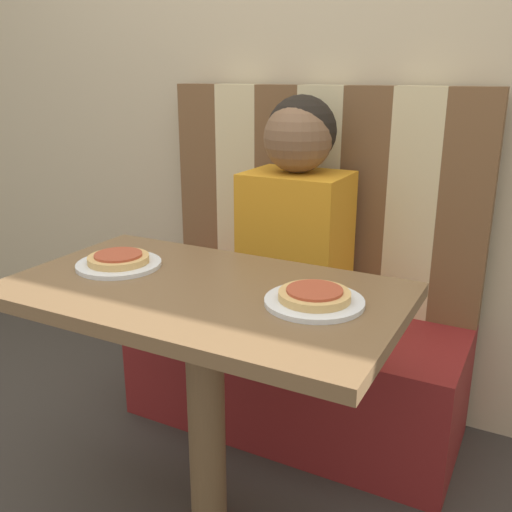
% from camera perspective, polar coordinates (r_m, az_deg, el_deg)
% --- Properties ---
extents(wall_back, '(7.00, 0.05, 2.60)m').
position_cam_1_polar(wall_back, '(2.10, 7.80, 19.65)').
color(wall_back, '#C6B28E').
rests_on(wall_back, ground_plane).
extents(booth_seat, '(1.16, 0.47, 0.42)m').
position_cam_1_polar(booth_seat, '(2.09, 3.71, -11.34)').
color(booth_seat, maroon).
rests_on(booth_seat, ground_plane).
extents(booth_backrest, '(1.16, 0.06, 0.77)m').
position_cam_1_polar(booth_backrest, '(2.06, 6.39, 5.88)').
color(booth_backrest, brown).
rests_on(booth_backrest, booth_seat).
extents(dining_table, '(0.98, 0.57, 0.72)m').
position_cam_1_polar(dining_table, '(1.46, -5.25, -7.18)').
color(dining_table, brown).
rests_on(dining_table, ground_plane).
extents(person, '(0.33, 0.27, 0.74)m').
position_cam_1_polar(person, '(1.88, 4.12, 4.64)').
color(person, orange).
rests_on(person, booth_seat).
extents(plate_left, '(0.23, 0.23, 0.01)m').
position_cam_1_polar(plate_left, '(1.60, -13.54, -0.82)').
color(plate_left, white).
rests_on(plate_left, dining_table).
extents(plate_right, '(0.23, 0.23, 0.01)m').
position_cam_1_polar(plate_right, '(1.31, 5.85, -4.56)').
color(plate_right, white).
rests_on(plate_right, dining_table).
extents(pizza_left, '(0.17, 0.17, 0.02)m').
position_cam_1_polar(pizza_left, '(1.59, -13.59, -0.23)').
color(pizza_left, tan).
rests_on(pizza_left, plate_left).
extents(pizza_right, '(0.17, 0.17, 0.02)m').
position_cam_1_polar(pizza_right, '(1.31, 5.87, -3.86)').
color(pizza_right, tan).
rests_on(pizza_right, plate_right).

